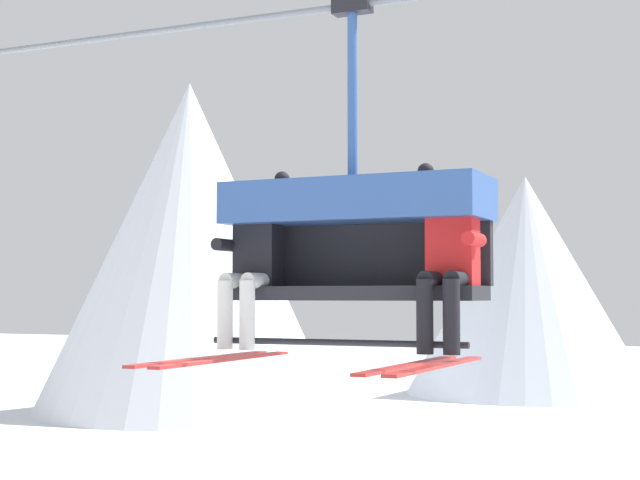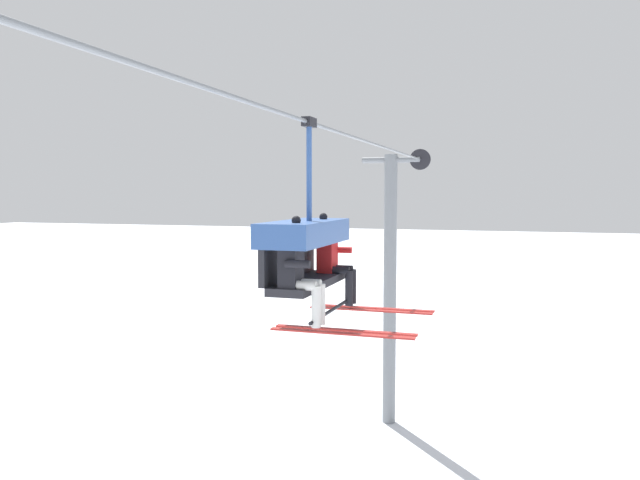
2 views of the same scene
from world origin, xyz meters
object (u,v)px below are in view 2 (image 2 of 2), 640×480
lift_tower_far (391,282)px  skier_black (301,272)px  chairlift_chair (304,243)px  skier_red (336,259)px

lift_tower_far → skier_black: bearing=-174.8°
chairlift_chair → skier_black: bearing=-163.6°
skier_black → skier_red: 1.46m
chairlift_chair → skier_red: (0.73, -0.21, -0.28)m
lift_tower_far → chairlift_chair: 9.59m
skier_black → skier_red: size_ratio=1.00×
skier_black → skier_red: same height
skier_black → skier_red: bearing=0.0°
skier_black → chairlift_chair: bearing=16.4°
lift_tower_far → chairlift_chair: lift_tower_far is taller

